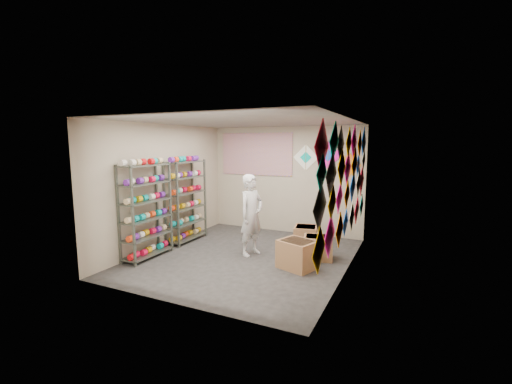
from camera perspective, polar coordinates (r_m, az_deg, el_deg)
The scene contains 12 objects.
ground at distance 7.07m, azimuth -1.80°, elevation -10.75°, with size 4.50×4.50×0.00m, color black.
room_walls at distance 6.72m, azimuth -1.86°, elevation 2.63°, with size 4.50×4.50×4.50m.
shelf_rack_front at distance 7.15m, azimuth -17.86°, elevation -3.05°, with size 0.40×1.10×1.90m, color #4C5147.
shelf_rack_back at distance 8.13m, azimuth -11.61°, elevation -1.49°, with size 0.40×1.10×1.90m, color #4C5147.
string_spools at distance 7.62m, azimuth -14.56°, elevation -1.52°, with size 0.12×2.36×0.12m.
kite_wall_display at distance 6.07m, azimuth 14.94°, elevation 1.80°, with size 0.06×4.32×2.04m.
back_wall_kites at distance 8.44m, azimuth 11.53°, elevation 5.48°, with size 1.66×0.02×0.84m.
poster at distance 9.05m, azimuth 0.05°, elevation 6.33°, with size 2.00×0.01×1.10m, color #7F52B2.
shopkeeper at distance 7.01m, azimuth -0.78°, elevation -3.85°, with size 0.56×0.70×1.67m, color beige.
carton_a at distance 6.44m, azimuth 6.90°, elevation -10.28°, with size 0.63×0.52×0.52m, color #986542.
carton_b at distance 7.00m, azimuth 10.30°, elevation -9.10°, with size 0.56×0.46×0.46m, color #986542.
carton_c at distance 7.72m, azimuth 8.27°, elevation -7.38°, with size 0.49×0.54×0.47m, color #986542.
Camera 1 is at (3.05, -5.95, 2.30)m, focal length 24.00 mm.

